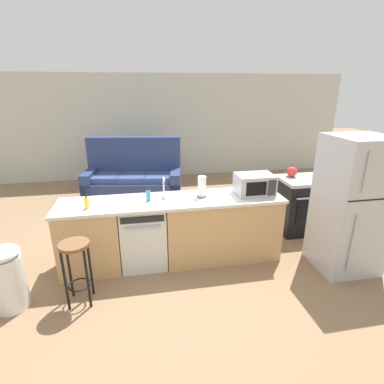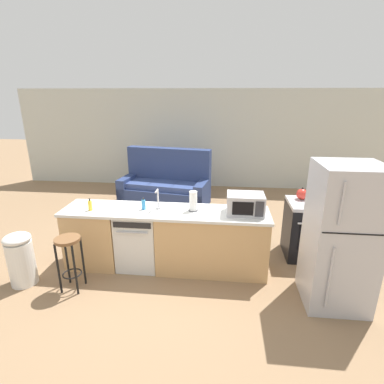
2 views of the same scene
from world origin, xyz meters
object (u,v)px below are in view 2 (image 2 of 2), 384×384
object	(u,v)px
microwave	(245,204)
trash_bin	(21,258)
dish_soap_bottle	(90,205)
refrigerator	(341,237)
dishwasher	(139,239)
paper_towel_roll	(193,201)
stove_range	(311,229)
soap_bottle	(144,205)
couch	(166,187)
bar_stool	(69,252)
kettle	(302,194)

from	to	relation	value
microwave	trash_bin	world-z (taller)	microwave
dish_soap_bottle	refrigerator	bearing A→B (deg)	-7.64
dishwasher	paper_towel_roll	xyz separation A→B (m)	(0.80, 0.03, 0.62)
dishwasher	refrigerator	bearing A→B (deg)	-11.93
paper_towel_roll	dish_soap_bottle	distance (m)	1.45
stove_range	paper_towel_roll	world-z (taller)	paper_towel_roll
stove_range	refrigerator	xyz separation A→B (m)	(-0.00, -1.10, 0.42)
microwave	paper_towel_roll	bearing A→B (deg)	177.31
soap_bottle	dish_soap_bottle	bearing A→B (deg)	-171.03
paper_towel_roll	couch	bearing A→B (deg)	108.78
stove_range	couch	world-z (taller)	couch
stove_range	trash_bin	distance (m)	4.22
soap_bottle	couch	xyz separation A→B (m)	(-0.20, 2.71, -0.58)
bar_stool	soap_bottle	bearing A→B (deg)	39.24
dishwasher	stove_range	size ratio (longest dim) A/B	0.93
refrigerator	dishwasher	bearing A→B (deg)	168.07
kettle	paper_towel_roll	bearing A→B (deg)	-158.42
paper_towel_roll	bar_stool	bearing A→B (deg)	-155.36
paper_towel_roll	kettle	world-z (taller)	paper_towel_roll
kettle	stove_range	bearing A→B (deg)	-38.19
microwave	dish_soap_bottle	bearing A→B (deg)	-177.01
microwave	soap_bottle	world-z (taller)	microwave
dishwasher	bar_stool	xyz separation A→B (m)	(-0.73, -0.67, 0.11)
microwave	kettle	distance (m)	1.14
dishwasher	soap_bottle	world-z (taller)	soap_bottle
dishwasher	kettle	world-z (taller)	kettle
stove_range	bar_stool	size ratio (longest dim) A/B	1.22
soap_bottle	trash_bin	bearing A→B (deg)	-157.82
trash_bin	kettle	bearing A→B (deg)	18.59
dishwasher	dish_soap_bottle	world-z (taller)	dish_soap_bottle
dishwasher	bar_stool	size ratio (longest dim) A/B	1.14
kettle	couch	world-z (taller)	couch
kettle	bar_stool	size ratio (longest dim) A/B	0.28
refrigerator	couch	distance (m)	4.27
refrigerator	microwave	size ratio (longest dim) A/B	3.50
refrigerator	microwave	distance (m)	1.22
stove_range	paper_towel_roll	xyz separation A→B (m)	(-1.80, -0.52, 0.59)
dish_soap_bottle	trash_bin	size ratio (longest dim) A/B	0.24
soap_bottle	dish_soap_bottle	xyz separation A→B (m)	(-0.74, -0.12, 0.00)
dish_soap_bottle	trash_bin	distance (m)	1.12
kettle	trash_bin	size ratio (longest dim) A/B	0.28
couch	soap_bottle	bearing A→B (deg)	-85.68
stove_range	soap_bottle	size ratio (longest dim) A/B	5.11
soap_bottle	bar_stool	world-z (taller)	soap_bottle
stove_range	couch	bearing A→B (deg)	141.41
dishwasher	soap_bottle	distance (m)	0.56
microwave	paper_towel_roll	world-z (taller)	paper_towel_roll
refrigerator	couch	size ratio (longest dim) A/B	0.82
paper_towel_roll	dishwasher	bearing A→B (deg)	-177.67
couch	trash_bin	bearing A→B (deg)	-111.85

